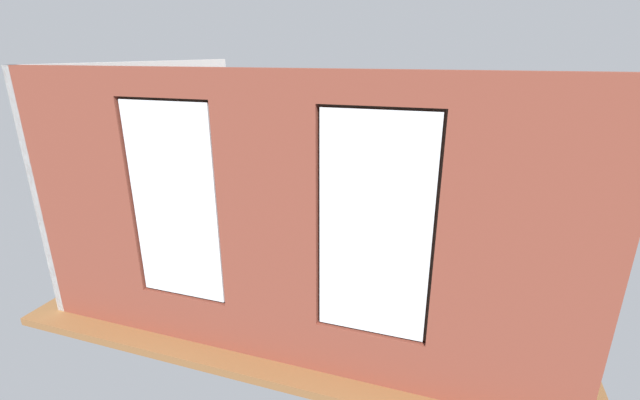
{
  "coord_description": "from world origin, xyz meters",
  "views": [
    {
      "loc": [
        -1.75,
        6.01,
        3.23
      ],
      "look_at": [
        0.12,
        0.4,
        1.19
      ],
      "focal_mm": 24.0,
      "sensor_mm": 36.0,
      "label": 1
    }
  ],
  "objects_px": {
    "tv_flatscreen": "(170,203)",
    "potted_plant_corner_far_left": "(524,318)",
    "potted_plant_corner_near_left": "(501,199)",
    "remote_gray": "(313,219)",
    "potted_plant_beside_window_right": "(188,251)",
    "media_console": "(174,236)",
    "remote_silver": "(341,222)",
    "couch_by_window": "(273,296)",
    "table_plant_small": "(320,217)",
    "potted_plant_between_couches": "(383,290)",
    "coffee_table": "(320,226)",
    "cup_ceramic": "(323,223)",
    "remote_black": "(297,222)",
    "couch_left": "(497,291)",
    "potted_plant_mid_room_small": "(379,236)",
    "potted_plant_near_tv": "(162,235)"
  },
  "relations": [
    {
      "from": "tv_flatscreen",
      "to": "potted_plant_corner_far_left",
      "type": "distance_m",
      "value": 5.47
    },
    {
      "from": "potted_plant_corner_far_left",
      "to": "potted_plant_corner_near_left",
      "type": "bearing_deg",
      "value": -89.82
    },
    {
      "from": "remote_gray",
      "to": "tv_flatscreen",
      "type": "height_order",
      "value": "tv_flatscreen"
    },
    {
      "from": "potted_plant_beside_window_right",
      "to": "media_console",
      "type": "bearing_deg",
      "value": -46.44
    },
    {
      "from": "potted_plant_corner_near_left",
      "to": "remote_silver",
      "type": "bearing_deg",
      "value": 24.9
    },
    {
      "from": "couch_by_window",
      "to": "potted_plant_beside_window_right",
      "type": "bearing_deg",
      "value": 5.43
    },
    {
      "from": "remote_gray",
      "to": "table_plant_small",
      "type": "bearing_deg",
      "value": 102.83
    },
    {
      "from": "table_plant_small",
      "to": "remote_silver",
      "type": "height_order",
      "value": "table_plant_small"
    },
    {
      "from": "potted_plant_between_couches",
      "to": "potted_plant_corner_far_left",
      "type": "bearing_deg",
      "value": 173.76
    },
    {
      "from": "coffee_table",
      "to": "cup_ceramic",
      "type": "xyz_separation_m",
      "value": [
        -0.09,
        0.11,
        0.11
      ]
    },
    {
      "from": "media_console",
      "to": "tv_flatscreen",
      "type": "relative_size",
      "value": 0.92
    },
    {
      "from": "remote_black",
      "to": "tv_flatscreen",
      "type": "bearing_deg",
      "value": 41.37
    },
    {
      "from": "remote_silver",
      "to": "potted_plant_corner_far_left",
      "type": "bearing_deg",
      "value": -177.17
    },
    {
      "from": "remote_silver",
      "to": "remote_gray",
      "type": "height_order",
      "value": "same"
    },
    {
      "from": "coffee_table",
      "to": "remote_gray",
      "type": "height_order",
      "value": "remote_gray"
    },
    {
      "from": "cup_ceramic",
      "to": "media_console",
      "type": "xyz_separation_m",
      "value": [
        2.43,
        0.79,
        -0.25
      ]
    },
    {
      "from": "couch_left",
      "to": "media_console",
      "type": "xyz_separation_m",
      "value": [
        5.13,
        -0.27,
        -0.07
      ]
    },
    {
      "from": "coffee_table",
      "to": "potted_plant_beside_window_right",
      "type": "height_order",
      "value": "potted_plant_beside_window_right"
    },
    {
      "from": "couch_by_window",
      "to": "remote_black",
      "type": "xyz_separation_m",
      "value": [
        0.49,
        -2.09,
        0.14
      ]
    },
    {
      "from": "potted_plant_mid_room_small",
      "to": "potted_plant_between_couches",
      "type": "bearing_deg",
      "value": 101.67
    },
    {
      "from": "couch_left",
      "to": "tv_flatscreen",
      "type": "bearing_deg",
      "value": -90.26
    },
    {
      "from": "remote_black",
      "to": "remote_gray",
      "type": "distance_m",
      "value": 0.3
    },
    {
      "from": "couch_left",
      "to": "potted_plant_between_couches",
      "type": "distance_m",
      "value": 1.66
    },
    {
      "from": "remote_black",
      "to": "potted_plant_near_tv",
      "type": "xyz_separation_m",
      "value": [
        1.41,
        1.72,
        0.28
      ]
    },
    {
      "from": "cup_ceramic",
      "to": "potted_plant_mid_room_small",
      "type": "height_order",
      "value": "cup_ceramic"
    },
    {
      "from": "coffee_table",
      "to": "couch_by_window",
      "type": "bearing_deg",
      "value": 92.79
    },
    {
      "from": "potted_plant_between_couches",
      "to": "remote_gray",
      "type": "bearing_deg",
      "value": -53.78
    },
    {
      "from": "coffee_table",
      "to": "potted_plant_corner_near_left",
      "type": "height_order",
      "value": "potted_plant_corner_near_left"
    },
    {
      "from": "tv_flatscreen",
      "to": "potted_plant_mid_room_small",
      "type": "bearing_deg",
      "value": -165.41
    },
    {
      "from": "couch_by_window",
      "to": "table_plant_small",
      "type": "xyz_separation_m",
      "value": [
        0.11,
        -2.2,
        0.24
      ]
    },
    {
      "from": "couch_left",
      "to": "potted_plant_mid_room_small",
      "type": "distance_m",
      "value": 2.1
    },
    {
      "from": "potted_plant_near_tv",
      "to": "potted_plant_corner_far_left",
      "type": "xyz_separation_m",
      "value": [
        -4.73,
        0.46,
        -0.05
      ]
    },
    {
      "from": "coffee_table",
      "to": "media_console",
      "type": "relative_size",
      "value": 1.32
    },
    {
      "from": "potted_plant_mid_room_small",
      "to": "couch_left",
      "type": "bearing_deg",
      "value": 146.77
    },
    {
      "from": "remote_black",
      "to": "potted_plant_near_tv",
      "type": "distance_m",
      "value": 2.24
    },
    {
      "from": "potted_plant_corner_far_left",
      "to": "coffee_table",
      "type": "bearing_deg",
      "value": -37.93
    },
    {
      "from": "potted_plant_beside_window_right",
      "to": "cup_ceramic",
      "type": "bearing_deg",
      "value": -116.6
    },
    {
      "from": "potted_plant_between_couches",
      "to": "potted_plant_beside_window_right",
      "type": "bearing_deg",
      "value": 3.84
    },
    {
      "from": "remote_black",
      "to": "remote_gray",
      "type": "bearing_deg",
      "value": -117.94
    },
    {
      "from": "potted_plant_corner_near_left",
      "to": "potted_plant_corner_far_left",
      "type": "bearing_deg",
      "value": 90.18
    },
    {
      "from": "cup_ceramic",
      "to": "coffee_table",
      "type": "bearing_deg",
      "value": -49.59
    },
    {
      "from": "tv_flatscreen",
      "to": "potted_plant_mid_room_small",
      "type": "xyz_separation_m",
      "value": [
        -3.37,
        -0.88,
        -0.51
      ]
    },
    {
      "from": "remote_gray",
      "to": "potted_plant_between_couches",
      "type": "xyz_separation_m",
      "value": [
        -1.63,
        2.23,
        0.17
      ]
    },
    {
      "from": "couch_left",
      "to": "cup_ceramic",
      "type": "height_order",
      "value": "couch_left"
    },
    {
      "from": "coffee_table",
      "to": "remote_silver",
      "type": "distance_m",
      "value": 0.38
    },
    {
      "from": "tv_flatscreen",
      "to": "potted_plant_corner_near_left",
      "type": "relative_size",
      "value": 0.81
    },
    {
      "from": "couch_left",
      "to": "potted_plant_between_couches",
      "type": "xyz_separation_m",
      "value": [
        1.32,
        0.96,
        0.31
      ]
    },
    {
      "from": "remote_black",
      "to": "remote_gray",
      "type": "height_order",
      "value": "same"
    },
    {
      "from": "remote_silver",
      "to": "potted_plant_beside_window_right",
      "type": "distance_m",
      "value": 2.8
    },
    {
      "from": "remote_silver",
      "to": "potted_plant_corner_far_left",
      "type": "distance_m",
      "value": 3.56
    }
  ]
}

